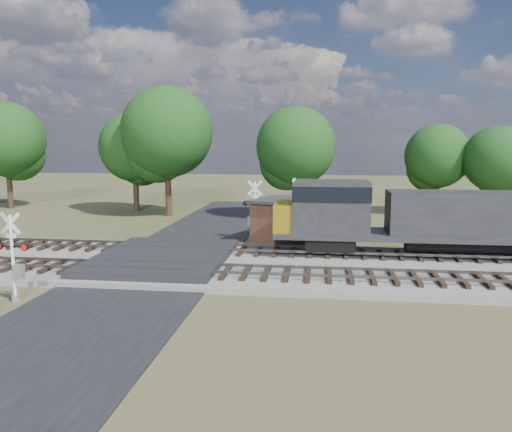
# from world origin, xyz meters

# --- Properties ---
(ground) EXTENTS (160.00, 160.00, 0.00)m
(ground) POSITION_xyz_m (0.00, 0.00, 0.00)
(ground) COLOR #3F4726
(ground) RESTS_ON ground
(ballast_bed) EXTENTS (140.00, 10.00, 0.30)m
(ballast_bed) POSITION_xyz_m (10.00, 0.50, 0.15)
(ballast_bed) COLOR gray
(ballast_bed) RESTS_ON ground
(road) EXTENTS (7.00, 60.00, 0.08)m
(road) POSITION_xyz_m (0.00, 0.00, 0.04)
(road) COLOR black
(road) RESTS_ON ground
(crossing_panel) EXTENTS (7.00, 9.00, 0.62)m
(crossing_panel) POSITION_xyz_m (0.00, 0.50, 0.32)
(crossing_panel) COLOR #262628
(crossing_panel) RESTS_ON ground
(track_near) EXTENTS (140.00, 2.60, 0.33)m
(track_near) POSITION_xyz_m (3.12, -2.00, 0.41)
(track_near) COLOR black
(track_near) RESTS_ON ballast_bed
(track_far) EXTENTS (140.00, 2.60, 0.33)m
(track_far) POSITION_xyz_m (3.12, 3.00, 0.41)
(track_far) COLOR black
(track_far) RESTS_ON ballast_bed
(crossing_signal_near) EXTENTS (1.54, 0.34, 3.81)m
(crossing_signal_near) POSITION_xyz_m (-4.14, -6.46, 1.59)
(crossing_signal_near) COLOR silver
(crossing_signal_near) RESTS_ON ground
(crossing_signal_far) EXTENTS (1.68, 0.38, 4.18)m
(crossing_signal_far) POSITION_xyz_m (4.08, 7.69, 1.74)
(crossing_signal_far) COLOR silver
(crossing_signal_far) RESTS_ON ground
(equipment_shed) EXTENTS (5.56, 5.56, 2.93)m
(equipment_shed) POSITION_xyz_m (6.49, 7.71, 1.49)
(equipment_shed) COLOR #44251D
(equipment_shed) RESTS_ON ground
(treeline) EXTENTS (77.68, 11.57, 11.74)m
(treeline) POSITION_xyz_m (4.37, 20.52, 6.46)
(treeline) COLOR black
(treeline) RESTS_ON ground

